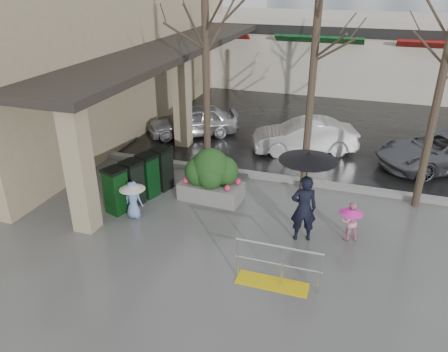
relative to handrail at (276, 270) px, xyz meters
The scene contains 19 objects.
ground 1.85m from the handrail, 138.58° to the left, with size 120.00×120.00×0.00m, color #51514F.
street_asphalt 23.24m from the handrail, 93.36° to the left, with size 120.00×36.00×0.01m, color black.
curb 5.38m from the handrail, 104.66° to the left, with size 120.00×0.30×0.15m, color gray.
near_building 14.32m from the handrail, 138.39° to the left, with size 6.00×18.00×8.00m, color tan.
canopy_slab 11.54m from the handrail, 123.81° to the left, with size 2.80×18.00×0.25m, color #2D2823.
pillar_front 5.48m from the handrail, behind, with size 0.55×0.55×3.50m, color tan.
pillar_back 9.02m from the handrail, 126.15° to the left, with size 0.55×0.55×3.50m, color tan.
storefront_row 19.25m from the handrail, 88.07° to the left, with size 34.00×6.74×4.00m.
handrail is the anchor object (origin of this frame).
tree_west 7.52m from the handrail, 124.99° to the left, with size 3.20×3.20×6.80m.
tree_midwest 6.83m from the handrail, 91.91° to the left, with size 3.20×3.20×7.00m.
woman 2.29m from the handrail, 82.90° to the left, with size 1.41×1.41×2.43m.
child_pink 2.76m from the handrail, 59.69° to the left, with size 0.61×0.60×1.04m.
child_blue 4.66m from the handrail, 159.71° to the left, with size 0.72×0.72×1.10m.
planter 4.28m from the handrail, 129.06° to the left, with size 1.90×1.09×1.62m.
news_boxes 5.36m from the handrail, 150.83° to the left, with size 1.26×2.45×1.34m.
car_a 9.92m from the handrail, 122.41° to the left, with size 1.49×3.70×1.26m, color #AEAEB3.
car_b 8.00m from the handrail, 94.67° to the left, with size 1.33×3.82×1.26m, color silver.
car_c 9.00m from the handrail, 62.86° to the left, with size 2.09×4.53×1.26m, color slate.
Camera 1 is at (2.73, -8.83, 6.28)m, focal length 35.00 mm.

